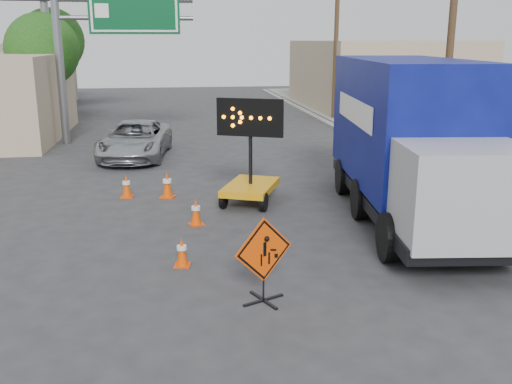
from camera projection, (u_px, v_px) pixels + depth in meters
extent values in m
plane|color=#2D2D30|center=(273.00, 309.00, 10.18)|extent=(100.00, 100.00, 0.00)
cube|color=gray|center=(372.00, 146.00, 25.53)|extent=(0.40, 60.00, 0.12)
cube|color=gray|center=(420.00, 144.00, 25.86)|extent=(4.00, 60.00, 0.15)
cube|color=tan|center=(379.00, 74.00, 40.11)|extent=(10.00, 14.00, 4.60)
cylinder|color=slate|center=(60.00, 69.00, 25.56)|extent=(0.36, 0.36, 6.80)
cylinder|color=slate|center=(126.00, 18.00, 25.43)|extent=(6.00, 0.20, 0.20)
cube|color=#05421F|center=(134.00, 11.00, 25.29)|extent=(4.00, 0.10, 2.00)
cube|color=silver|center=(134.00, 11.00, 25.23)|extent=(3.80, 0.01, 1.80)
cylinder|color=slate|center=(47.00, 43.00, 32.63)|extent=(0.44, 0.44, 9.00)
cylinder|color=#4E3421|center=(450.00, 45.00, 19.72)|extent=(0.26, 0.26, 9.00)
cylinder|color=#4E3421|center=(336.00, 43.00, 33.10)|extent=(0.26, 0.26, 9.00)
cylinder|color=#4E3421|center=(47.00, 100.00, 29.63)|extent=(0.28, 0.28, 3.25)
sphere|color=#154915|center=(42.00, 50.00, 28.97)|extent=(3.71, 3.71, 3.71)
cylinder|color=#4E3421|center=(56.00, 85.00, 37.08)|extent=(0.28, 0.28, 3.58)
sphere|color=#154915|center=(52.00, 41.00, 36.36)|extent=(4.10, 4.10, 4.10)
cube|color=black|center=(263.00, 300.00, 10.50)|extent=(0.81, 0.41, 0.04)
cube|color=black|center=(263.00, 300.00, 10.50)|extent=(0.41, 0.81, 0.04)
cylinder|color=black|center=(264.00, 284.00, 10.42)|extent=(0.03, 0.03, 0.67)
cube|color=#E34304|center=(264.00, 250.00, 10.24)|extent=(1.12, 0.52, 1.22)
cube|color=black|center=(264.00, 250.00, 10.24)|extent=(1.04, 0.47, 1.14)
cube|color=orange|center=(251.00, 187.00, 16.72)|extent=(2.04, 2.49, 0.19)
cylinder|color=black|center=(250.00, 145.00, 16.39)|extent=(0.11, 0.11, 2.37)
cube|color=black|center=(250.00, 117.00, 16.19)|extent=(1.83, 0.86, 1.08)
imported|color=#ABAEB3|center=(135.00, 140.00, 23.10)|extent=(3.08, 5.57, 1.48)
cube|color=black|center=(409.00, 197.00, 15.00)|extent=(3.63, 8.93, 0.33)
cube|color=#070C55|center=(401.00, 121.00, 15.34)|extent=(3.50, 7.01, 3.26)
cube|color=#9EA0A5|center=(483.00, 193.00, 11.42)|extent=(2.71, 2.24, 1.95)
cube|color=#E34304|center=(182.00, 265.00, 12.15)|extent=(0.38, 0.38, 0.03)
cone|color=#E34304|center=(182.00, 251.00, 12.07)|extent=(0.25, 0.25, 0.62)
cylinder|color=silver|center=(182.00, 248.00, 12.05)|extent=(0.21, 0.21, 0.09)
cube|color=#E34304|center=(196.00, 224.00, 14.85)|extent=(0.45, 0.45, 0.03)
cone|color=#E34304|center=(196.00, 211.00, 14.76)|extent=(0.28, 0.28, 0.68)
cylinder|color=silver|center=(196.00, 208.00, 14.74)|extent=(0.23, 0.23, 0.10)
cube|color=#E34304|center=(168.00, 197.00, 17.42)|extent=(0.53, 0.53, 0.03)
cone|color=#E34304|center=(167.00, 184.00, 17.31)|extent=(0.32, 0.32, 0.78)
cylinder|color=silver|center=(167.00, 181.00, 17.29)|extent=(0.26, 0.26, 0.11)
cube|color=#E34304|center=(127.00, 197.00, 17.42)|extent=(0.40, 0.40, 0.03)
cone|color=#E34304|center=(126.00, 185.00, 17.33)|extent=(0.28, 0.28, 0.69)
cylinder|color=silver|center=(126.00, 183.00, 17.31)|extent=(0.23, 0.23, 0.10)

